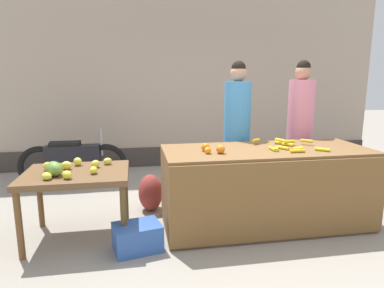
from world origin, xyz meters
name	(u,v)px	position (x,y,z in m)	size (l,w,h in m)	color
ground_plane	(223,226)	(0.00, 0.00, 0.00)	(24.00, 24.00, 0.00)	gray
market_wall_back	(184,74)	(0.00, 2.87, 1.72)	(7.51, 0.23, 3.50)	tan
fruit_stall_counter	(266,187)	(0.48, -0.01, 0.44)	(2.27, 0.92, 0.87)	brown
side_table_wooden	(77,180)	(-1.54, 0.00, 0.62)	(1.03, 0.80, 0.71)	brown
banana_bunch_pile	(289,146)	(0.73, -0.01, 0.90)	(0.69, 0.58, 0.07)	yellow
orange_pile	(212,149)	(-0.16, -0.09, 0.92)	(0.22, 0.22, 0.09)	orange
mango_papaya_pile	(65,168)	(-1.64, -0.04, 0.77)	(0.70, 0.60, 0.14)	#D5D53E
vendor_woman_blue_shirt	(237,133)	(0.36, 0.69, 0.93)	(0.34, 0.34, 1.85)	#33333D
vendor_woman_pink_shirt	(300,130)	(1.26, 0.76, 0.94)	(0.34, 0.34, 1.87)	#33333D
parked_motorcycle	(73,161)	(-1.88, 1.74, 0.40)	(1.60, 0.18, 0.88)	black
produce_crate	(137,237)	(-0.95, -0.36, 0.13)	(0.44, 0.32, 0.26)	#3359A5
produce_sack	(151,192)	(-0.77, 0.62, 0.23)	(0.36, 0.30, 0.46)	maroon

